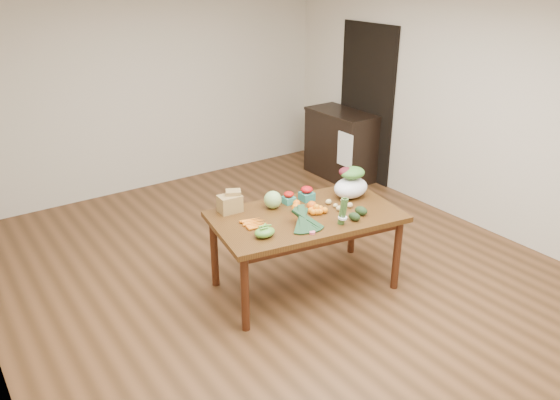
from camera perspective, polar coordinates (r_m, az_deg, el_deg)
floor at (r=5.34m, az=0.50°, el=-8.14°), size 6.00×6.00×0.00m
room_walls at (r=4.77m, az=0.55°, el=5.78°), size 5.02×6.02×2.70m
dining_table at (r=5.04m, az=2.65°, el=-5.34°), size 1.79×1.19×0.75m
doorway_dark at (r=7.57m, az=8.98°, el=9.91°), size 0.02×1.00×2.10m
cabinet at (r=7.69m, az=6.32°, el=5.78°), size 0.52×1.02×0.94m
dish_towel at (r=7.23m, az=6.80°, el=5.24°), size 0.02×0.28×0.45m
paper_bag at (r=4.89m, az=-5.27°, el=-0.20°), size 0.30×0.26×0.19m
cabbage at (r=4.95m, az=-0.76°, el=0.03°), size 0.16×0.16×0.16m
strawberry_basket_a at (r=5.06m, az=0.91°, el=0.14°), size 0.12×0.12×0.09m
strawberry_basket_b at (r=5.13m, az=2.81°, el=0.56°), size 0.14×0.14×0.11m
orange_a at (r=4.88m, az=1.74°, el=-0.83°), size 0.09×0.09×0.09m
orange_b at (r=4.99m, az=1.75°, el=-0.36°), size 0.07×0.07×0.07m
orange_c at (r=4.92m, az=3.34°, el=-0.61°), size 0.09×0.09×0.09m
mandarin_cluster at (r=4.87m, az=3.82°, el=-0.91°), size 0.21×0.21×0.09m
carrots at (r=4.67m, az=-2.67°, el=-2.44°), size 0.25×0.25×0.03m
snap_pea_bag at (r=4.46m, az=-1.61°, el=-3.38°), size 0.18×0.14×0.08m
kale_bunch at (r=4.57m, az=2.81°, el=-2.12°), size 0.38×0.45×0.16m
asparagus_bundle at (r=4.65m, az=6.59°, el=-1.17°), size 0.10×0.13×0.26m
potato_a at (r=5.01m, az=5.81°, el=-0.58°), size 0.05×0.04×0.04m
potato_b at (r=4.94m, az=6.19°, el=-0.86°), size 0.06×0.05×0.05m
potato_c at (r=5.13m, az=6.59°, el=-0.00°), size 0.05×0.04×0.04m
potato_d at (r=5.07m, az=5.09°, el=-0.18°), size 0.06×0.05×0.05m
potato_e at (r=5.02m, az=7.31°, el=-0.54°), size 0.06×0.05×0.05m
avocado_a at (r=4.77m, az=7.78°, el=-1.73°), size 0.10×0.13×0.07m
avocado_b at (r=4.88m, az=8.47°, el=-1.13°), size 0.11×0.14×0.08m
salad_bag at (r=5.20m, az=7.42°, el=1.68°), size 0.39×0.32×0.27m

